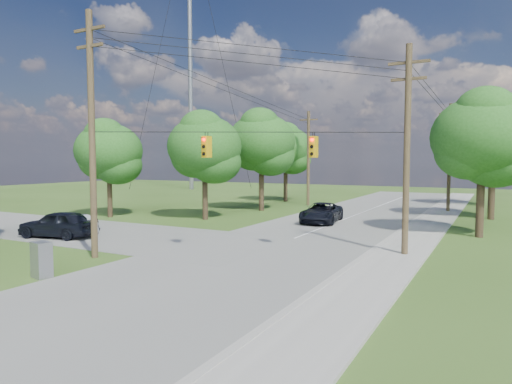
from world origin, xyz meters
The scene contains 21 objects.
ground centered at (0.00, 0.00, 0.00)m, with size 140.00×140.00×0.00m, color #33511B.
main_road centered at (2.00, 5.00, 0.01)m, with size 10.00×100.00×0.03m, color gray.
sidewalk_east centered at (8.70, 5.00, 0.06)m, with size 2.60×100.00×0.12m, color #ABA7A0.
pole_sw centered at (-4.60, 0.40, 6.23)m, with size 2.00×0.32×12.00m.
pole_ne centered at (8.90, 8.00, 5.47)m, with size 2.00×0.32×10.50m.
pole_north_e centered at (8.90, 30.00, 5.13)m, with size 2.00×0.32×10.00m.
pole_north_w centered at (-5.00, 30.00, 5.13)m, with size 2.00×0.32×10.00m.
power_lines centered at (1.50, 11.54, 9.15)m, with size 13.93×29.62×4.93m.
traffic_signals centered at (2.55, 4.43, 5.50)m, with size 4.91×3.27×1.05m.
radio_mast centered at (-32.00, 46.00, 22.50)m, with size 0.70×0.70×45.00m, color gray.
tree_w_near centered at (-8.00, 15.00, 5.92)m, with size 6.00×6.00×8.40m.
tree_w_mid centered at (-7.00, 23.00, 6.58)m, with size 6.40×6.40×9.22m.
tree_w_far centered at (-9.00, 33.00, 6.25)m, with size 6.00×6.00×8.73m.
tree_e_near centered at (12.00, 16.00, 6.25)m, with size 6.20×6.20×8.81m.
tree_e_mid centered at (12.50, 26.00, 6.91)m, with size 6.60×6.60×9.64m.
tree_e_far centered at (11.50, 38.00, 5.92)m, with size 5.80×5.80×8.32m.
tree_cross_n centered at (-16.00, 12.50, 5.59)m, with size 5.60×5.60×7.91m.
car_cross_dark centered at (-11.05, 3.43, 0.88)m, with size 1.99×4.95×1.69m, color black.
car_cross_silver centered at (-10.81, 4.35, 0.70)m, with size 1.41×4.05×1.34m, color silver.
car_main_north centered at (1.00, 17.63, 0.78)m, with size 2.50×5.43×1.51m, color black.
control_cabinet centered at (-3.50, -3.39, 0.74)m, with size 0.82×0.59×1.48m, color gray.
Camera 1 is at (12.96, -15.54, 4.82)m, focal length 32.00 mm.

